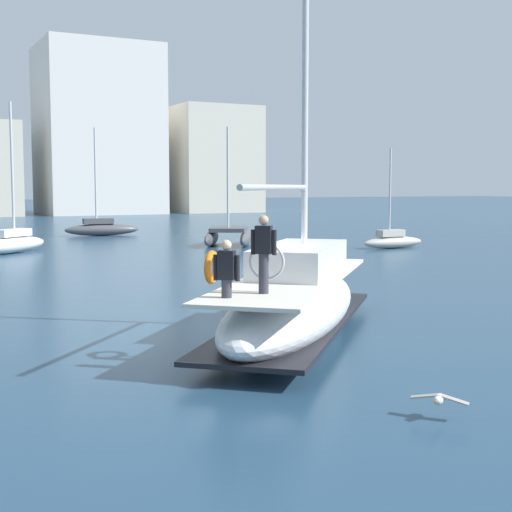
% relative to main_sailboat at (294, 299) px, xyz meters
% --- Properties ---
extents(ground_plane, '(400.00, 400.00, 0.00)m').
position_rel_main_sailboat_xyz_m(ground_plane, '(-0.73, 1.10, -0.92)').
color(ground_plane, navy).
extents(main_sailboat, '(8.23, 8.72, 14.42)m').
position_rel_main_sailboat_xyz_m(main_sailboat, '(0.00, 0.00, 0.00)').
color(main_sailboat, silver).
rests_on(main_sailboat, ground).
extents(moored_sloop_near, '(5.20, 6.25, 7.20)m').
position_rel_main_sailboat_xyz_m(moored_sloop_near, '(10.07, 25.51, -0.30)').
color(moored_sloop_near, '#4C4C51').
rests_on(moored_sloop_near, ground).
extents(moored_sloop_far, '(4.36, 1.27, 5.85)m').
position_rel_main_sailboat_xyz_m(moored_sloop_far, '(17.91, 19.41, -0.44)').
color(moored_sloop_far, '#B7B2A8').
rests_on(moored_sloop_far, ground).
extents(moored_catamaran, '(5.54, 1.72, 7.92)m').
position_rel_main_sailboat_xyz_m(moored_catamaran, '(5.53, 38.10, -0.34)').
color(moored_catamaran, '#4C4C51').
rests_on(moored_catamaran, ground).
extents(moored_cutter_left, '(5.09, 4.66, 8.19)m').
position_rel_main_sailboat_xyz_m(moored_cutter_left, '(-2.73, 26.25, -0.33)').
color(moored_cutter_left, white).
rests_on(moored_cutter_left, ground).
extents(seagull, '(0.66, 0.80, 0.17)m').
position_rel_main_sailboat_xyz_m(seagull, '(-1.10, -6.42, -0.61)').
color(seagull, silver).
rests_on(seagull, ground).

